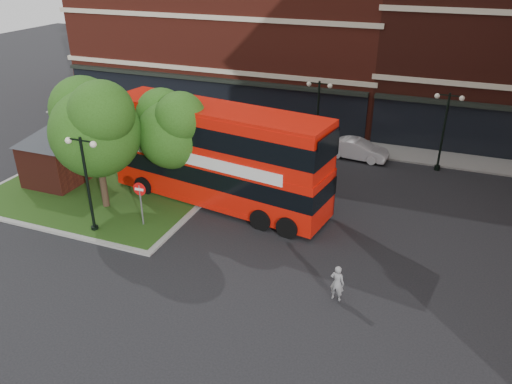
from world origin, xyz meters
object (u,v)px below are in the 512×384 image
at_px(car_white, 357,149).
at_px(bus, 218,149).
at_px(woman, 337,283).
at_px(car_silver, 278,139).

bearing_deg(car_white, bus, 151.85).
xyz_separation_m(woman, car_white, (-2.15, 15.16, -0.13)).
relative_size(woman, car_silver, 0.40).
relative_size(woman, car_white, 0.39).
height_order(car_silver, car_white, car_silver).
bearing_deg(car_silver, car_white, -82.72).
bearing_deg(woman, bus, -29.00).
xyz_separation_m(car_silver, car_white, (5.60, 0.00, -0.00)).
bearing_deg(car_silver, bus, -174.67).
distance_m(bus, car_white, 11.12).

